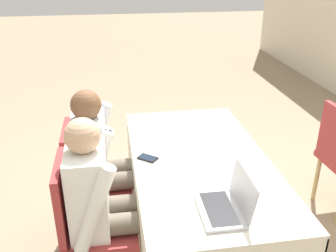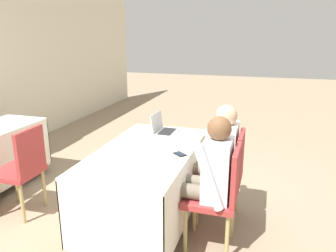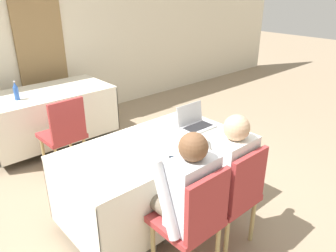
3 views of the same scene
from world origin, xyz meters
The scene contains 10 objects.
ground_plane centered at (0.00, 0.00, 0.00)m, with size 24.00×24.00×0.00m, color gray.
conference_table_near centered at (0.00, 0.00, 0.58)m, with size 1.64×0.88×0.76m.
laptop centered at (0.56, 0.00, 0.80)m, with size 0.33×0.25×0.22m.
cell_phone centered at (-0.05, -0.34, 0.76)m, with size 0.14×0.15×0.01m.
paper_beside_laptop centered at (0.17, 0.06, 0.76)m, with size 0.22×0.30×0.00m.
chair_near_left centered at (-0.23, -0.75, 0.52)m, with size 0.44×0.44×0.93m.
chair_near_right centered at (0.23, -0.75, 0.52)m, with size 0.44×0.44×0.93m.
chair_far_spare centered at (-0.25, 1.26, 0.52)m, with size 0.45×0.45×0.93m.
person_checkered_shirt centered at (-0.23, -0.64, 0.68)m, with size 0.50×0.52×1.19m.
person_white_shirt centered at (0.23, -0.64, 0.68)m, with size 0.50×0.52×1.19m.
Camera 2 is at (-2.77, -1.06, 1.83)m, focal length 35.00 mm.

